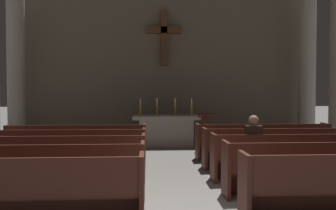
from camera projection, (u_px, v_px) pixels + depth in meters
name	position (u px, v px, depth m)	size (l,w,h in m)	color
pew_left_row_1	(9.00, 191.00, 4.64)	(3.53, 0.50, 0.95)	#4C2319
pew_left_row_2	(36.00, 172.00, 5.76)	(3.53, 0.50, 0.95)	#4C2319
pew_left_row_3	(54.00, 159.00, 6.88)	(3.53, 0.50, 0.95)	#4C2319
pew_left_row_4	(67.00, 150.00, 8.01)	(3.53, 0.50, 0.95)	#4C2319
pew_left_row_5	(77.00, 143.00, 9.13)	(3.53, 0.50, 0.95)	#4C2319
pew_right_row_2	(327.00, 168.00, 6.05)	(3.53, 0.50, 0.95)	#4C2319
pew_right_row_3	(298.00, 156.00, 7.17)	(3.53, 0.50, 0.95)	#4C2319
pew_right_row_4	(278.00, 148.00, 8.29)	(3.53, 0.50, 0.95)	#4C2319
pew_right_row_5	(262.00, 141.00, 9.42)	(3.53, 0.50, 0.95)	#4C2319
column_left_fourth	(16.00, 54.00, 12.02)	(0.89, 0.89, 6.31)	#ADA89E
column_right_fourth	(307.00, 56.00, 12.61)	(0.89, 0.89, 6.31)	#ADA89E
altar	(166.00, 130.00, 11.79)	(2.20, 0.90, 1.01)	#A8A399
candlestick_outer_left	(140.00, 110.00, 11.72)	(0.16, 0.16, 0.57)	#B79338
candlestick_inner_left	(157.00, 110.00, 11.75)	(0.16, 0.16, 0.57)	#B79338
candlestick_inner_right	(175.00, 110.00, 11.79)	(0.16, 0.16, 0.57)	#B79338
candlestick_outer_right	(191.00, 110.00, 11.82)	(0.16, 0.16, 0.57)	#B79338
apse_with_cross	(164.00, 48.00, 13.39)	(11.09, 0.49, 6.86)	#706656
lectern	(206.00, 133.00, 10.66)	(0.44, 0.36, 1.15)	#4C2319
lone_worshipper	(252.00, 146.00, 7.14)	(0.32, 0.43, 1.32)	#26262B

